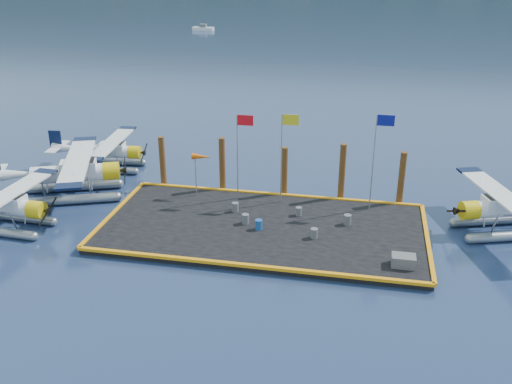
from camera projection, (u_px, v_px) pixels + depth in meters
ground at (263, 231)px, 35.99m from camera, size 4000.00×4000.00×0.00m
dock at (263, 228)px, 35.91m from camera, size 20.00×10.00×0.40m
dock_bumpers at (263, 224)px, 35.80m from camera, size 20.25×10.25×0.18m
seaplane_a at (5, 208)px, 35.81m from camera, size 8.23×9.07×3.22m
seaplane_b at (73, 176)px, 40.26m from camera, size 9.83×10.42×3.77m
seaplane_c at (109, 153)px, 45.58m from camera, size 7.83×8.64×3.06m
seaplane_d at (506, 211)px, 35.26m from camera, size 8.97×9.57×3.43m
drum_0 at (245, 219)px, 35.96m from camera, size 0.46×0.46×0.64m
drum_1 at (314, 233)px, 34.17m from camera, size 0.44×0.44×0.62m
drum_2 at (299, 211)px, 37.08m from camera, size 0.40×0.40×0.57m
drum_3 at (259, 225)px, 35.23m from camera, size 0.45×0.45×0.64m
drum_4 at (347, 220)px, 35.84m from camera, size 0.47×0.47×0.66m
drum_5 at (235, 207)px, 37.61m from camera, size 0.44×0.44×0.63m
crate at (403, 261)px, 31.16m from camera, size 1.30×0.86×0.65m
flagpole_red at (240, 144)px, 38.09m from camera, size 1.14×0.08×6.00m
flagpole_yellow at (285, 145)px, 37.50m from camera, size 1.14×0.08×6.20m
flagpole_blue at (377, 148)px, 36.36m from camera, size 1.14×0.08×6.50m
windsock at (202, 158)px, 39.04m from camera, size 1.40×0.44×3.12m
piling_0 at (163, 163)px, 41.59m from camera, size 0.44×0.44×4.00m
piling_1 at (222, 166)px, 40.75m from camera, size 0.44×0.44×4.20m
piling_2 at (284, 173)px, 40.01m from camera, size 0.44×0.44×3.80m
piling_3 at (342, 174)px, 39.20m from camera, size 0.44×0.44×4.30m
piling_4 at (401, 180)px, 38.54m from camera, size 0.44×0.44×4.00m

